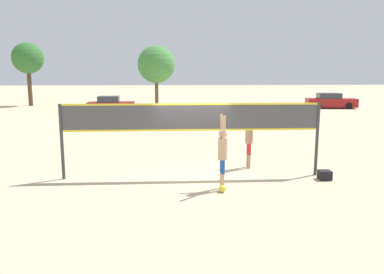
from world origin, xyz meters
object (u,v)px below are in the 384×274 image
at_px(player_spiker, 223,150).
at_px(tree_left_cluster, 28,59).
at_px(volleyball_net, 192,123).
at_px(tree_right_cluster, 156,64).
at_px(volleyball, 222,189).
at_px(parked_car_near, 111,104).
at_px(parked_car_mid, 331,101).
at_px(player_blocker, 249,136).
at_px(gear_bag, 325,175).

relative_size(player_spiker, tree_left_cluster, 0.34).
xyz_separation_m(volleyball_net, tree_right_cluster, (-2.14, 29.43, 2.57)).
relative_size(volleyball_net, player_spiker, 3.81).
bearing_deg(volleyball, parked_car_near, 105.61).
bearing_deg(parked_car_mid, volleyball_net, -113.34).
height_order(volleyball_net, parked_car_mid, volleyball_net).
relative_size(volleyball, tree_right_cluster, 0.03).
distance_m(volleyball, tree_left_cluster, 35.46).
bearing_deg(volleyball, volleyball_net, 114.96).
relative_size(player_spiker, parked_car_near, 0.51).
xyz_separation_m(player_spiker, parked_car_mid, (14.64, 25.99, -0.52)).
bearing_deg(player_spiker, player_blocker, -27.75).
bearing_deg(parked_car_near, gear_bag, -68.43).
distance_m(volleyball_net, tree_left_cluster, 33.39).
height_order(player_spiker, volleyball, player_spiker).
distance_m(volleyball, parked_car_mid, 30.10).
bearing_deg(parked_car_near, tree_right_cluster, 51.59).
xyz_separation_m(volleyball_net, tree_left_cluster, (-15.73, 29.28, 3.15)).
height_order(gear_bag, tree_right_cluster, tree_right_cluster).
distance_m(player_spiker, player_blocker, 2.88).
bearing_deg(tree_left_cluster, gear_bag, -56.10).
distance_m(player_blocker, tree_left_cluster, 33.58).
relative_size(volleyball, parked_car_mid, 0.04).
bearing_deg(volleyball, player_spiker, 83.80).
height_order(player_spiker, player_blocker, player_blocker).
bearing_deg(parked_car_mid, gear_bag, -105.01).
distance_m(player_blocker, parked_car_mid, 26.96).
distance_m(volleyball, gear_bag, 3.72).
distance_m(player_spiker, parked_car_near, 26.17).
bearing_deg(player_spiker, volleyball_net, 30.15).
xyz_separation_m(tree_left_cluster, tree_right_cluster, (13.59, 0.15, -0.58)).
relative_size(gear_bag, parked_car_mid, 0.08).
height_order(player_spiker, tree_right_cluster, tree_right_cluster).
xyz_separation_m(player_spiker, tree_left_cluster, (-16.55, 30.70, 3.79)).
distance_m(player_spiker, parked_car_mid, 29.84).
height_order(gear_bag, parked_car_near, parked_car_near).
bearing_deg(parked_car_mid, player_spiker, -110.55).
xyz_separation_m(player_spiker, gear_bag, (3.52, 0.83, -1.05)).
height_order(volleyball_net, volleyball, volleyball_net).
bearing_deg(parked_car_mid, parked_car_near, -168.99).
xyz_separation_m(player_spiker, volleyball, (-0.03, -0.29, -1.09)).
bearing_deg(parked_car_near, player_blocker, -71.54).
relative_size(player_blocker, gear_bag, 5.89).
bearing_deg(player_spiker, tree_left_cluster, 28.33).
relative_size(parked_car_mid, tree_left_cluster, 0.75).
height_order(player_spiker, tree_left_cluster, tree_left_cluster).
bearing_deg(gear_bag, volleyball, -162.49).
bearing_deg(volleyball, gear_bag, 17.51).
bearing_deg(gear_bag, player_spiker, -166.66).
bearing_deg(tree_left_cluster, player_spiker, -61.67).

